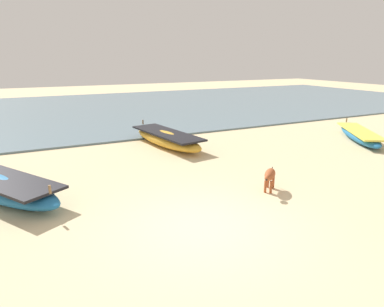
% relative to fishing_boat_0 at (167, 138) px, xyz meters
% --- Properties ---
extents(ground, '(80.00, 80.00, 0.00)m').
position_rel_fishing_boat_0_xyz_m(ground, '(-1.96, -6.83, -0.31)').
color(ground, beige).
extents(sea_water, '(60.00, 20.00, 0.08)m').
position_rel_fishing_boat_0_xyz_m(sea_water, '(-1.96, 11.45, -0.27)').
color(sea_water, slate).
rests_on(sea_water, ground).
extents(fishing_boat_0, '(1.90, 4.63, 0.78)m').
position_rel_fishing_boat_0_xyz_m(fishing_boat_0, '(0.00, 0.00, 0.00)').
color(fishing_boat_0, gold).
rests_on(fishing_boat_0, ground).
extents(fishing_boat_3, '(3.09, 4.02, 0.65)m').
position_rel_fishing_boat_0_xyz_m(fishing_boat_3, '(7.92, -2.86, -0.06)').
color(fishing_boat_3, '#1E669E').
rests_on(fishing_boat_3, ground).
extents(calf_near_rust, '(0.80, 0.75, 0.61)m').
position_rel_fishing_boat_0_xyz_m(calf_near_rust, '(0.65, -5.78, 0.13)').
color(calf_near_rust, '#9E4C28').
rests_on(calf_near_rust, ground).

